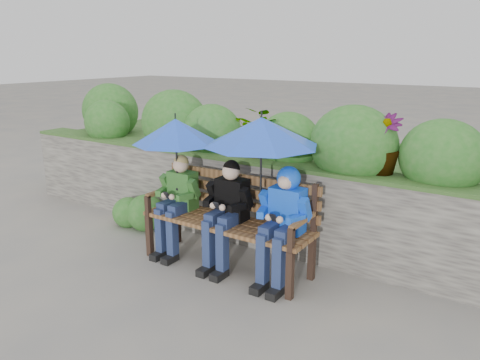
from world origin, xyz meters
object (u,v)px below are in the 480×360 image
Objects in this scene: boy_right at (283,215)px; umbrella_left at (176,131)px; boy_left at (177,199)px; boy_middle at (227,209)px; park_bench at (231,214)px; umbrella_right at (261,132)px.

umbrella_left reaches higher than boy_right.
boy_right is (1.32, 0.01, 0.06)m from boy_left.
umbrella_left is at bearing 178.00° from boy_middle.
umbrella_right is (0.38, -0.03, 0.92)m from park_bench.
boy_middle is at bearing -82.19° from park_bench.
umbrella_right is at bearing 1.70° from umbrella_left.
park_bench is at bearing 5.62° from umbrella_left.
umbrella_right reaches higher than park_bench.
park_bench is 1.61× the size of boy_right.
umbrella_right reaches higher than boy_left.
boy_left is at bearing -79.58° from umbrella_left.
park_bench is 1.67× the size of umbrella_right.
boy_left is 0.98× the size of boy_middle.
boy_middle is 0.99× the size of boy_right.
umbrella_right is (1.05, 0.03, 0.09)m from umbrella_left.
boy_left is 1.32m from boy_right.
umbrella_right reaches higher than boy_middle.
umbrella_right is (-0.28, 0.04, 0.78)m from boy_right.
boy_middle is 1.23× the size of umbrella_left.
boy_right is at bearing -6.68° from park_bench.
boy_right is 1.04× the size of umbrella_right.
umbrella_left is (-1.32, 0.01, 0.69)m from boy_right.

